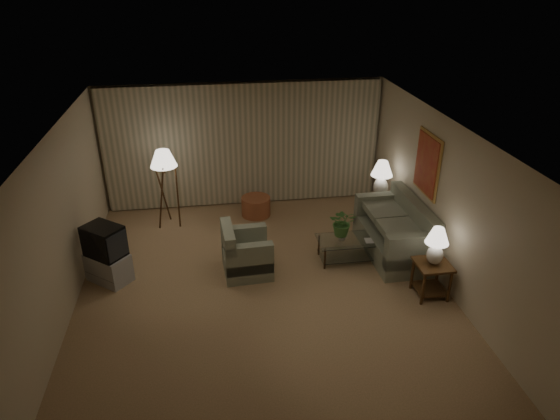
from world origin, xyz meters
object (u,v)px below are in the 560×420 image
object	(u,v)px
sofa	(393,233)
ottoman	(256,206)
tv_cabinet	(109,267)
floor_lamp	(166,187)
armchair	(247,254)
vase	(342,237)
table_lamp_far	(382,175)
table_lamp_near	(437,243)
coffee_table	(349,246)
side_table_far	(379,205)
side_table_near	(432,273)
crt_tv	(104,241)

from	to	relation	value
sofa	ottoman	size ratio (longest dim) A/B	3.08
tv_cabinet	floor_lamp	bearing A→B (deg)	103.49
armchair	tv_cabinet	xyz separation A→B (m)	(-2.34, 0.08, -0.11)
vase	tv_cabinet	bearing A→B (deg)	-179.51
table_lamp_far	table_lamp_near	bearing A→B (deg)	-90.00
floor_lamp	vase	bearing A→B (deg)	-30.73
coffee_table	tv_cabinet	distance (m)	4.20
coffee_table	table_lamp_far	bearing A→B (deg)	53.48
side_table_far	floor_lamp	size ratio (longest dim) A/B	0.37
coffee_table	vase	distance (m)	0.26
ottoman	armchair	bearing A→B (deg)	-100.16
armchair	side_table_near	xyz separation A→B (m)	(2.86, -1.13, 0.06)
table_lamp_near	floor_lamp	bearing A→B (deg)	143.99
tv_cabinet	ottoman	world-z (taller)	tv_cabinet
coffee_table	ottoman	xyz separation A→B (m)	(-1.48, 2.04, -0.07)
sofa	table_lamp_near	size ratio (longest dim) A/B	2.98
armchair	coffee_table	bearing A→B (deg)	-89.50
floor_lamp	tv_cabinet	bearing A→B (deg)	-115.77
sofa	crt_tv	world-z (taller)	crt_tv
side_table_near	table_lamp_near	xyz separation A→B (m)	(-0.00, 0.00, 0.56)
sofa	coffee_table	bearing A→B (deg)	-84.29
armchair	tv_cabinet	distance (m)	2.34
table_lamp_near	vase	world-z (taller)	table_lamp_near
floor_lamp	ottoman	xyz separation A→B (m)	(1.81, 0.18, -0.64)
table_lamp_far	coffee_table	distance (m)	1.85
tv_cabinet	vase	size ratio (longest dim) A/B	5.74
sofa	side_table_far	bearing A→B (deg)	172.16
tv_cabinet	crt_tv	bearing A→B (deg)	0.00
table_lamp_near	table_lamp_far	bearing A→B (deg)	90.00
table_lamp_far	tv_cabinet	world-z (taller)	table_lamp_far
armchair	coffee_table	size ratio (longest dim) A/B	0.81
table_lamp_near	ottoman	world-z (taller)	table_lamp_near
crt_tv	coffee_table	bearing A→B (deg)	39.74
floor_lamp	vase	world-z (taller)	floor_lamp
floor_lamp	ottoman	size ratio (longest dim) A/B	2.64
vase	ottoman	bearing A→B (deg)	123.06
coffee_table	floor_lamp	xyz separation A→B (m)	(-3.28, 1.86, 0.57)
table_lamp_near	ottoman	size ratio (longest dim) A/B	1.03
side_table_near	table_lamp_far	world-z (taller)	table_lamp_far
table_lamp_far	crt_tv	world-z (taller)	table_lamp_far
side_table_far	table_lamp_far	xyz separation A→B (m)	(0.00, 0.00, 0.65)
table_lamp_near	crt_tv	xyz separation A→B (m)	(-5.20, 1.22, -0.21)
armchair	sofa	bearing A→B (deg)	-88.52
side_table_near	floor_lamp	world-z (taller)	floor_lamp
ottoman	vase	distance (m)	2.45
armchair	floor_lamp	size ratio (longest dim) A/B	0.57
table_lamp_far	vase	xyz separation A→B (m)	(-1.15, -1.35, -0.56)
side_table_far	coffee_table	xyz separation A→B (m)	(-1.00, -1.35, -0.11)
table_lamp_near	crt_tv	size ratio (longest dim) A/B	0.84
table_lamp_far	vase	size ratio (longest dim) A/B	5.19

